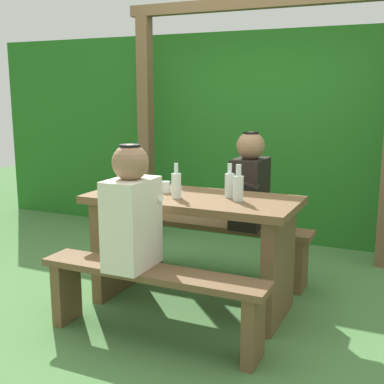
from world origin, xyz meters
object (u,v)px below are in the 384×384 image
at_px(person_black_coat, 250,184).
at_px(bottle_center, 238,186).
at_px(bench_far, 222,239).
at_px(person_white_shirt, 132,211).
at_px(bottle_right, 230,184).
at_px(bench_near, 152,290).
at_px(drinking_glass, 166,187).
at_px(bottle_left, 176,185).
at_px(picnic_table, 192,232).

bearing_deg(person_black_coat, bottle_center, -79.01).
distance_m(bench_far, person_white_shirt, 1.22).
height_order(bottle_right, bottle_center, bottle_center).
bearing_deg(bottle_center, bench_near, -120.64).
bearing_deg(person_black_coat, bench_far, 179.12).
bearing_deg(person_black_coat, drinking_glass, -129.52).
distance_m(bench_far, person_black_coat, 0.50).
bearing_deg(drinking_glass, bottle_left, -41.93).
distance_m(person_white_shirt, person_black_coat, 1.17).
bearing_deg(bottle_right, picnic_table, -164.48).
height_order(person_black_coat, bottle_center, person_black_coat).
bearing_deg(person_white_shirt, bottle_left, 83.35).
height_order(bench_far, person_white_shirt, person_white_shirt).
relative_size(picnic_table, person_black_coat, 1.95).
distance_m(person_black_coat, bottle_right, 0.50).
height_order(bench_near, person_black_coat, person_black_coat).
height_order(person_black_coat, bottle_left, person_black_coat).
bearing_deg(person_white_shirt, bench_near, -1.54).
height_order(picnic_table, drinking_glass, drinking_glass).
bearing_deg(drinking_glass, bench_far, 67.71).
bearing_deg(person_white_shirt, picnic_table, 77.64).
xyz_separation_m(picnic_table, bottle_center, (0.33, -0.01, 0.34)).
relative_size(drinking_glass, bottle_center, 0.33).
xyz_separation_m(bench_near, bottle_right, (0.24, 0.63, 0.54)).
height_order(bench_far, drinking_glass, drinking_glass).
bearing_deg(drinking_glass, bottle_right, 3.66).
bearing_deg(bottle_center, bottle_left, -168.12).
bearing_deg(person_black_coat, bottle_left, -113.45).
bearing_deg(bottle_left, bench_near, -81.68).
bearing_deg(bottle_center, person_white_shirt, -129.34).
xyz_separation_m(bench_near, person_white_shirt, (-0.12, 0.00, 0.46)).
distance_m(bench_far, drinking_glass, 0.75).
bearing_deg(bottle_left, drinking_glass, 138.07).
bearing_deg(person_black_coat, picnic_table, -111.05).
distance_m(picnic_table, bottle_center, 0.47).
xyz_separation_m(person_white_shirt, bottle_left, (0.05, 0.47, 0.08)).
height_order(bench_near, bottle_center, bottle_center).
xyz_separation_m(bench_far, person_black_coat, (0.22, -0.00, 0.46)).
relative_size(person_black_coat, drinking_glass, 9.32).
relative_size(bench_near, bottle_right, 6.26).
height_order(picnic_table, bench_near, picnic_table).
bearing_deg(bench_near, bottle_left, 98.32).
xyz_separation_m(picnic_table, drinking_glass, (-0.22, 0.04, 0.29)).
xyz_separation_m(bench_near, bottle_left, (-0.07, 0.47, 0.54)).
bearing_deg(bottle_left, bench_far, 84.06).
distance_m(bench_far, bottle_center, 0.86).
xyz_separation_m(person_black_coat, bottle_right, (0.02, -0.49, 0.08)).
distance_m(bench_far, bottle_left, 0.85).
distance_m(person_white_shirt, drinking_glass, 0.61).
bearing_deg(person_white_shirt, drinking_glass, 98.84).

